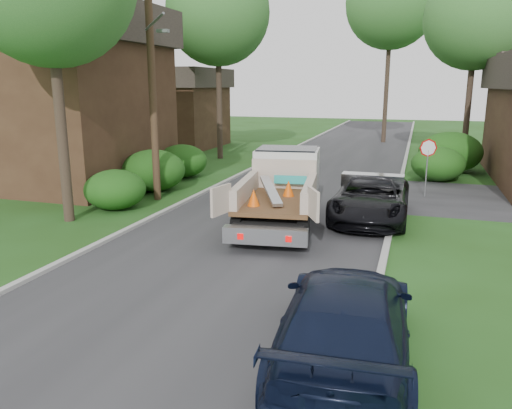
{
  "coord_description": "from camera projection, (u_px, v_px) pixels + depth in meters",
  "views": [
    {
      "loc": [
        4.75,
        -13.19,
        4.67
      ],
      "look_at": [
        0.29,
        0.59,
        1.2
      ],
      "focal_mm": 35.0,
      "sensor_mm": 36.0,
      "label": 1
    }
  ],
  "objects": [
    {
      "name": "ground",
      "position": [
        241.0,
        248.0,
        14.71
      ],
      "size": [
        120.0,
        120.0,
        0.0
      ],
      "primitive_type": "plane",
      "color": "#1F4213",
      "rests_on": "ground"
    },
    {
      "name": "road",
      "position": [
        311.0,
        185.0,
        23.96
      ],
      "size": [
        8.0,
        90.0,
        0.02
      ],
      "primitive_type": "cube",
      "color": "#28282B",
      "rests_on": "ground"
    },
    {
      "name": "curb_left",
      "position": [
        231.0,
        179.0,
        25.18
      ],
      "size": [
        0.2,
        90.0,
        0.12
      ],
      "primitive_type": "cube",
      "color": "#9E9E99",
      "rests_on": "ground"
    },
    {
      "name": "curb_right",
      "position": [
        399.0,
        189.0,
        22.72
      ],
      "size": [
        0.2,
        90.0,
        0.12
      ],
      "primitive_type": "cube",
      "color": "#9E9E99",
      "rests_on": "ground"
    },
    {
      "name": "stop_sign",
      "position": [
        428.0,
        156.0,
        21.06
      ],
      "size": [
        0.71,
        0.32,
        2.48
      ],
      "color": "slate",
      "rests_on": "ground"
    },
    {
      "name": "utility_pole",
      "position": [
        152.0,
        72.0,
        19.76
      ],
      "size": [
        2.42,
        1.25,
        10.0
      ],
      "color": "#382619",
      "rests_on": "ground"
    },
    {
      "name": "house_left_near",
      "position": [
        53.0,
        94.0,
        23.79
      ],
      "size": [
        9.72,
        8.64,
        8.4
      ],
      "color": "#392317",
      "rests_on": "ground"
    },
    {
      "name": "house_left_far",
      "position": [
        172.0,
        107.0,
        38.4
      ],
      "size": [
        7.56,
        7.56,
        6.0
      ],
      "color": "#392317",
      "rests_on": "ground"
    },
    {
      "name": "hedge_left_a",
      "position": [
        115.0,
        190.0,
        19.17
      ],
      "size": [
        2.34,
        2.34,
        1.53
      ],
      "primitive_type": "ellipsoid",
      "color": "#104810",
      "rests_on": "ground"
    },
    {
      "name": "hedge_left_b",
      "position": [
        153.0,
        170.0,
        22.46
      ],
      "size": [
        2.86,
        2.86,
        1.87
      ],
      "primitive_type": "ellipsoid",
      "color": "#104810",
      "rests_on": "ground"
    },
    {
      "name": "hedge_left_c",
      "position": [
        182.0,
        161.0,
        25.8
      ],
      "size": [
        2.6,
        2.6,
        1.7
      ],
      "primitive_type": "ellipsoid",
      "color": "#104810",
      "rests_on": "ground"
    },
    {
      "name": "hedge_right_a",
      "position": [
        438.0,
        164.0,
        24.8
      ],
      "size": [
        2.6,
        2.6,
        1.7
      ],
      "primitive_type": "ellipsoid",
      "color": "#104810",
      "rests_on": "ground"
    },
    {
      "name": "hedge_right_b",
      "position": [
        450.0,
        152.0,
        27.31
      ],
      "size": [
        3.38,
        3.38,
        2.21
      ],
      "primitive_type": "ellipsoid",
      "color": "#104810",
      "rests_on": "ground"
    },
    {
      "name": "tree_left_far",
      "position": [
        218.0,
        13.0,
        30.59
      ],
      "size": [
        6.4,
        6.4,
        12.2
      ],
      "color": "#2D2119",
      "rests_on": "ground"
    },
    {
      "name": "tree_right_far",
      "position": [
        477.0,
        18.0,
        28.99
      ],
      "size": [
        6.0,
        6.0,
        11.5
      ],
      "color": "#2D2119",
      "rests_on": "ground"
    },
    {
      "name": "tree_left_back",
      "position": [
        87.0,
        9.0,
        28.84
      ],
      "size": [
        6.0,
        6.0,
        12.0
      ],
      "color": "#2D2119",
      "rests_on": "ground"
    },
    {
      "name": "tree_center_far",
      "position": [
        391.0,
        3.0,
        39.3
      ],
      "size": [
        7.2,
        7.2,
        14.6
      ],
      "color": "#2D2119",
      "rests_on": "ground"
    },
    {
      "name": "flatbed_truck",
      "position": [
        283.0,
        183.0,
        17.56
      ],
      "size": [
        3.48,
        6.66,
        2.42
      ],
      "rotation": [
        0.0,
        0.0,
        0.14
      ],
      "color": "black",
      "rests_on": "ground"
    },
    {
      "name": "black_pickup",
      "position": [
        371.0,
        198.0,
        17.7
      ],
      "size": [
        2.61,
        5.56,
        1.54
      ],
      "primitive_type": "imported",
      "rotation": [
        0.0,
        0.0,
        0.01
      ],
      "color": "black",
      "rests_on": "ground"
    },
    {
      "name": "navy_suv",
      "position": [
        345.0,
        320.0,
        8.46
      ],
      "size": [
        2.56,
        5.55,
        1.57
      ],
      "primitive_type": "imported",
      "rotation": [
        0.0,
        0.0,
        3.21
      ],
      "color": "black",
      "rests_on": "ground"
    }
  ]
}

